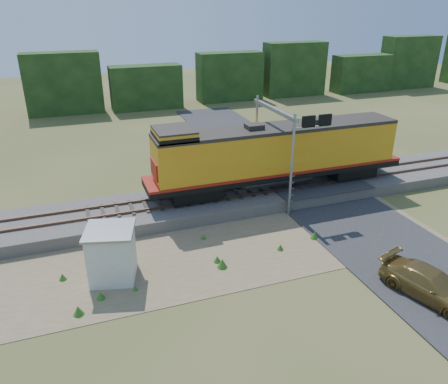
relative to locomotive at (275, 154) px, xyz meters
name	(u,v)px	position (x,y,z in m)	size (l,w,h in m)	color
ground	(259,247)	(-3.72, -6.00, -3.33)	(140.00, 140.00, 0.00)	#475123
ballast	(224,200)	(-3.72, 0.00, -2.93)	(70.00, 5.00, 0.80)	slate
rails	(224,194)	(-3.72, 0.00, -2.45)	(70.00, 1.54, 0.16)	brown
dirt_shoulder	(223,249)	(-5.72, -5.50, -3.32)	(26.00, 8.00, 0.03)	#8C7754
road	(355,221)	(3.28, -5.26, -3.25)	(7.00, 66.00, 0.86)	#38383A
tree_line_north	(141,84)	(-3.72, 32.00, -0.26)	(130.00, 3.00, 6.50)	black
weed_clumps	(200,258)	(-7.22, -5.90, -3.33)	(15.00, 6.20, 0.56)	#326A1E
locomotive	(275,154)	(0.00, 0.00, 0.00)	(18.65, 2.84, 4.81)	black
shed	(112,254)	(-11.90, -6.20, -1.92)	(2.88, 2.88, 2.80)	silver
signal_gantry	(283,131)	(0.17, -0.66, 1.78)	(2.69, 6.20, 6.79)	gray
car	(431,285)	(2.04, -12.92, -2.63)	(1.97, 4.85, 1.41)	olive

